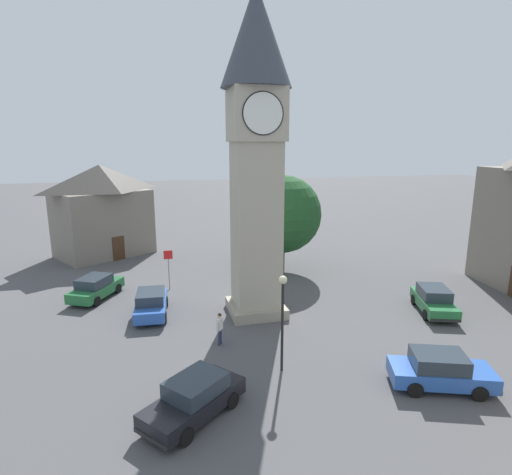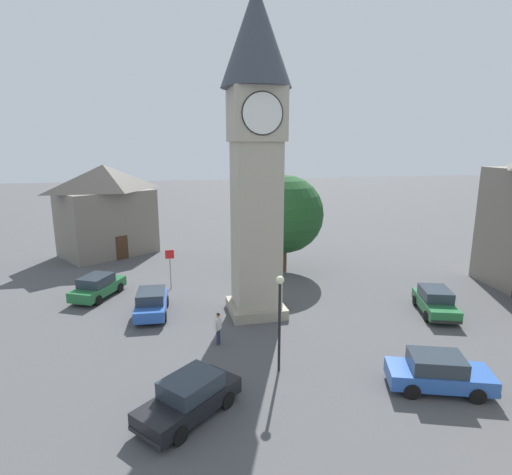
{
  "view_description": "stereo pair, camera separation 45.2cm",
  "coord_description": "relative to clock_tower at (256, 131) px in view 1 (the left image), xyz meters",
  "views": [
    {
      "loc": [
        -5.8,
        -22.5,
        9.85
      ],
      "look_at": [
        0.0,
        0.0,
        4.65
      ],
      "focal_mm": 28.85,
      "sensor_mm": 36.0,
      "label": 1
    },
    {
      "loc": [
        -5.36,
        -22.61,
        9.85
      ],
      "look_at": [
        0.0,
        0.0,
        4.65
      ],
      "focal_mm": 28.85,
      "sensor_mm": 36.0,
      "label": 2
    }
  ],
  "objects": [
    {
      "name": "car_blue_kerb",
      "position": [
        5.44,
        -9.52,
        -9.89
      ],
      "size": [
        4.46,
        3.03,
        1.53
      ],
      "color": "#2D5BB7",
      "rests_on": "ground"
    },
    {
      "name": "lamp_post",
      "position": [
        -0.52,
        -6.62,
        -7.64
      ],
      "size": [
        0.36,
        0.36,
        4.44
      ],
      "color": "black",
      "rests_on": "ground"
    },
    {
      "name": "clock_tower",
      "position": [
        0.0,
        0.0,
        0.0
      ],
      "size": [
        3.85,
        3.85,
        18.3
      ],
      "color": "gray",
      "rests_on": "ground"
    },
    {
      "name": "ground_plane",
      "position": [
        -0.0,
        -0.0,
        -10.66
      ],
      "size": [
        200.0,
        200.0,
        0.0
      ],
      "primitive_type": "plane",
      "color": "#4C4C4F"
    },
    {
      "name": "car_black_far",
      "position": [
        -4.63,
        -8.87,
        -9.89
      ],
      "size": [
        4.25,
        3.94,
        1.53
      ],
      "color": "black",
      "rests_on": "ground"
    },
    {
      "name": "car_silver_kerb",
      "position": [
        -9.6,
        4.9,
        -9.89
      ],
      "size": [
        3.4,
        4.44,
        1.53
      ],
      "color": "#236B38",
      "rests_on": "ground"
    },
    {
      "name": "road_sign",
      "position": [
        -4.85,
        5.52,
        -8.76
      ],
      "size": [
        0.6,
        0.07,
        2.8
      ],
      "color": "gray",
      "rests_on": "ground"
    },
    {
      "name": "car_red_corner",
      "position": [
        10.39,
        -2.61,
        -9.89
      ],
      "size": [
        2.98,
        4.46,
        1.53
      ],
      "color": "#236B38",
      "rests_on": "ground"
    },
    {
      "name": "pedestrian",
      "position": [
        -2.8,
        -3.51,
        -9.65
      ],
      "size": [
        0.39,
        0.48,
        1.69
      ],
      "color": "#2D3351",
      "rests_on": "ground"
    },
    {
      "name": "tree",
      "position": [
        4.12,
        7.68,
        -6.02
      ],
      "size": [
        6.08,
        6.08,
        7.68
      ],
      "color": "brown",
      "rests_on": "ground"
    },
    {
      "name": "building_shop_left",
      "position": [
        -10.1,
        16.58,
        -6.47
      ],
      "size": [
        9.67,
        8.78,
        8.21
      ],
      "color": "slate",
      "rests_on": "ground"
    },
    {
      "name": "car_white_side",
      "position": [
        -6.1,
        1.16,
        -9.89
      ],
      "size": [
        2.05,
        4.24,
        1.53
      ],
      "color": "#2D5BB7",
      "rests_on": "ground"
    }
  ]
}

